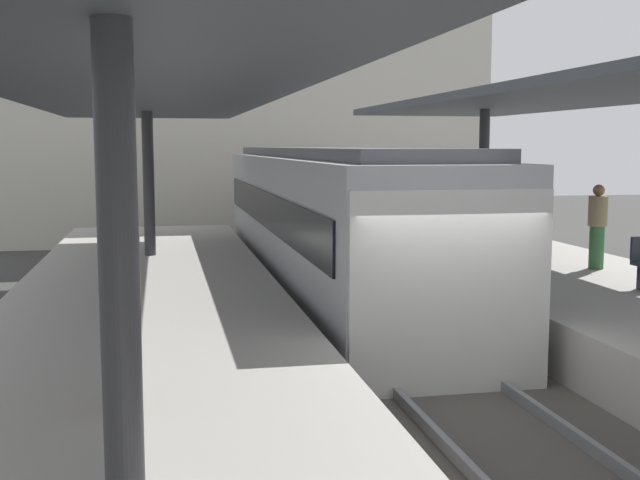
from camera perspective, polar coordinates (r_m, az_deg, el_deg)
ground_plane at (r=10.85m, az=8.52°, el=-11.25°), size 80.00×80.00×0.00m
platform_left at (r=10.10m, az=-12.47°, el=-9.73°), size 4.40×28.00×1.00m
track_ballast at (r=10.82m, az=8.53°, el=-10.74°), size 3.20×28.00×0.20m
rail_near_side at (r=10.55m, az=4.81°, el=-10.18°), size 0.08×28.00×0.14m
rail_far_side at (r=11.03m, az=12.12°, el=-9.56°), size 0.08×28.00×0.14m
commuter_train at (r=17.36m, az=0.53°, el=1.42°), size 2.78×15.28×3.10m
canopy_left at (r=11.12m, az=-12.81°, el=10.54°), size 4.18×21.00×3.23m
platform_sign at (r=16.78m, az=11.78°, el=4.16°), size 0.90×0.08×2.21m
passenger_mid_platform at (r=16.07m, az=19.23°, el=1.00°), size 0.36×0.36×1.61m
passenger_far_end at (r=7.30m, az=-14.08°, el=-4.66°), size 0.36×0.36×1.76m
station_building_backdrop at (r=29.87m, az=-6.67°, el=10.84°), size 18.00×6.00×11.00m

